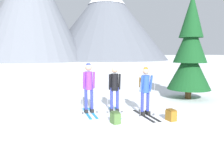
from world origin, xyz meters
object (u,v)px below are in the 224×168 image
at_px(backpack_on_snow_front, 171,115).
at_px(backpack_on_snow_beside, 115,118).
at_px(skier_in_blue, 145,88).
at_px(skier_in_black, 115,87).
at_px(pine_tree_near, 190,52).
at_px(skier_in_purple, 89,85).

distance_m(backpack_on_snow_front, backpack_on_snow_beside, 1.88).
distance_m(skier_in_blue, backpack_on_snow_front, 1.30).
relative_size(skier_in_black, backpack_on_snow_front, 4.65).
height_order(skier_in_black, backpack_on_snow_front, skier_in_black).
bearing_deg(skier_in_blue, backpack_on_snow_beside, -158.53).
bearing_deg(backpack_on_snow_front, skier_in_black, 130.11).
bearing_deg(pine_tree_near, skier_in_black, -165.96).
height_order(skier_in_purple, backpack_on_snow_front, skier_in_purple).
bearing_deg(pine_tree_near, skier_in_blue, -152.04).
relative_size(skier_in_purple, backpack_on_snow_beside, 4.92).
relative_size(skier_in_blue, backpack_on_snow_beside, 4.59).
bearing_deg(skier_in_purple, pine_tree_near, 9.05).
bearing_deg(pine_tree_near, backpack_on_snow_front, -137.13).
bearing_deg(skier_in_purple, backpack_on_snow_beside, -72.84).
height_order(backpack_on_snow_front, backpack_on_snow_beside, same).
relative_size(skier_in_black, skier_in_blue, 1.01).
height_order(skier_in_purple, skier_in_blue, skier_in_purple).
distance_m(skier_in_purple, skier_in_blue, 2.07).
xyz_separation_m(skier_in_purple, backpack_on_snow_front, (2.31, -1.88, -0.87)).
xyz_separation_m(backpack_on_snow_front, backpack_on_snow_beside, (-1.84, 0.37, 0.00)).
bearing_deg(skier_in_blue, skier_in_black, 140.42).
bearing_deg(skier_in_blue, skier_in_purple, 151.70).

